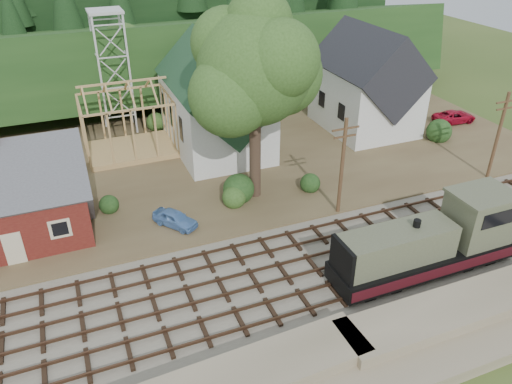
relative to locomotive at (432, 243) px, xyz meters
name	(u,v)px	position (x,y,z in m)	size (l,w,h in m)	color
ground	(284,276)	(-8.96, 3.00, -2.20)	(140.00, 140.00, 0.00)	#384C1E
embankment	(353,375)	(-8.96, -5.50, -2.20)	(64.00, 5.00, 1.60)	#7F7259
railroad_bed	(284,275)	(-8.96, 3.00, -2.12)	(64.00, 11.00, 0.16)	#726B5B
village_flat	(204,160)	(-8.96, 21.00, -2.05)	(64.00, 26.00, 0.30)	brown
hillside	(151,87)	(-8.96, 45.00, -2.20)	(70.00, 28.00, 8.00)	#1E3F19
ridge	(130,57)	(-8.96, 61.00, -2.20)	(80.00, 20.00, 12.00)	black
depot	(9,200)	(-24.96, 14.00, 1.01)	(10.80, 7.41, 9.00)	#541513
church	(216,100)	(-6.96, 22.68, 2.98)	(8.40, 15.17, 13.00)	silver
farmhouse	(367,86)	(9.04, 22.00, 2.66)	(8.40, 10.80, 10.60)	silver
timber_frame	(128,123)	(-14.96, 25.00, 1.07)	(8.20, 6.20, 6.99)	tan
lattice_tower	(108,36)	(-14.96, 31.00, 7.83)	(3.20, 3.20, 12.12)	silver
big_tree	(257,75)	(-6.80, 13.08, 8.02)	(10.90, 8.40, 14.70)	#38281E
telegraph_pole_near	(342,166)	(-1.96, 8.20, 2.05)	(2.20, 0.28, 8.00)	#4C331E
telegraph_pole_far	(498,135)	(13.04, 8.20, 2.05)	(2.20, 0.28, 8.00)	#4C331E
locomotive	(432,243)	(0.00, 0.00, 0.00)	(12.55, 3.14, 5.00)	black
car_blue	(175,218)	(-14.15, 10.99, -1.30)	(1.43, 3.55, 1.21)	#5F8ECB
car_red	(454,117)	(19.04, 19.41, -1.24)	(2.19, 4.74, 1.32)	#B50E28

